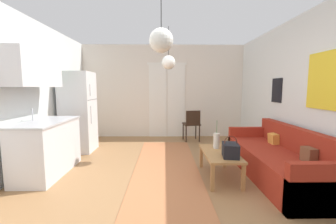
{
  "coord_description": "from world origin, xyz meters",
  "views": [
    {
      "loc": [
        0.03,
        -2.88,
        1.43
      ],
      "look_at": [
        0.1,
        1.09,
        0.97
      ],
      "focal_mm": 22.93,
      "sensor_mm": 36.0,
      "label": 1
    }
  ],
  "objects": [
    {
      "name": "ground_plane",
      "position": [
        0.0,
        0.0,
        -0.05
      ],
      "size": [
        5.16,
        7.24,
        0.1
      ],
      "primitive_type": "cube",
      "color": "#996D44"
    },
    {
      "name": "wall_back",
      "position": [
        0.0,
        3.37,
        1.31
      ],
      "size": [
        4.76,
        0.13,
        2.63
      ],
      "color": "silver",
      "rests_on": "ground_plane"
    },
    {
      "name": "wall_right",
      "position": [
        2.33,
        0.0,
        1.32
      ],
      "size": [
        0.12,
        6.84,
        2.63
      ],
      "color": "silver",
      "rests_on": "ground_plane"
    },
    {
      "name": "area_rug",
      "position": [
        0.06,
        0.79,
        0.01
      ],
      "size": [
        1.11,
        3.57,
        0.01
      ],
      "primitive_type": "cube",
      "color": "#B26B42",
      "rests_on": "ground_plane"
    },
    {
      "name": "couch",
      "position": [
        1.87,
        0.39,
        0.26
      ],
      "size": [
        0.84,
        2.2,
        0.8
      ],
      "color": "maroon",
      "rests_on": "ground_plane"
    },
    {
      "name": "coffee_table",
      "position": [
        0.91,
        0.4,
        0.36
      ],
      "size": [
        0.51,
        0.99,
        0.42
      ],
      "color": "#A87542",
      "rests_on": "ground_plane"
    },
    {
      "name": "bamboo_vase",
      "position": [
        0.9,
        0.61,
        0.54
      ],
      "size": [
        0.11,
        0.11,
        0.47
      ],
      "color": "beige",
      "rests_on": "coffee_table"
    },
    {
      "name": "handbag",
      "position": [
        1.0,
        0.16,
        0.52
      ],
      "size": [
        0.26,
        0.33,
        0.32
      ],
      "color": "black",
      "rests_on": "coffee_table"
    },
    {
      "name": "refrigerator",
      "position": [
        -1.89,
        1.9,
        0.89
      ],
      "size": [
        0.67,
        0.65,
        1.77
      ],
      "color": "white",
      "rests_on": "ground_plane"
    },
    {
      "name": "kitchen_counter",
      "position": [
        -1.93,
        0.61,
        0.76
      ],
      "size": [
        0.6,
        1.28,
        2.01
      ],
      "color": "silver",
      "rests_on": "ground_plane"
    },
    {
      "name": "accent_chair",
      "position": [
        0.76,
        2.72,
        0.49
      ],
      "size": [
        0.47,
        0.46,
        0.83
      ],
      "rotation": [
        0.0,
        0.0,
        3.28
      ],
      "color": "black",
      "rests_on": "ground_plane"
    },
    {
      "name": "pendant_lamp_near",
      "position": [
        -0.0,
        -0.75,
        1.88
      ],
      "size": [
        0.23,
        0.23,
        0.87
      ],
      "color": "black"
    },
    {
      "name": "pendant_lamp_far",
      "position": [
        0.11,
        1.51,
        1.93
      ],
      "size": [
        0.28,
        0.28,
        0.84
      ],
      "color": "black"
    }
  ]
}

